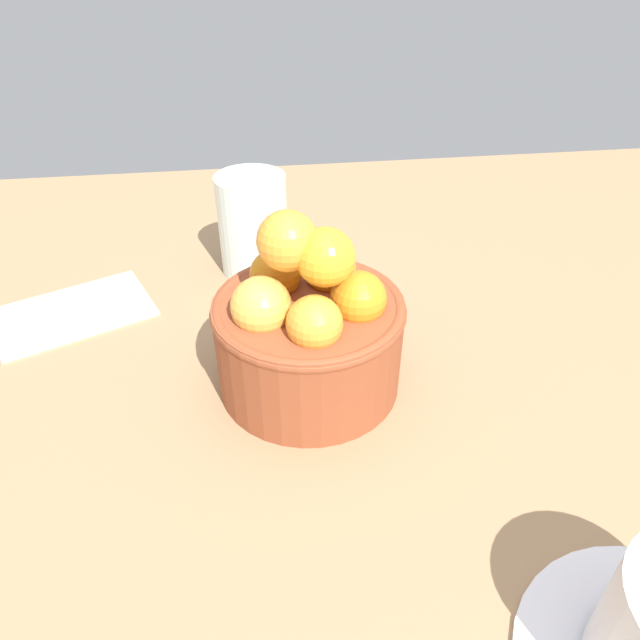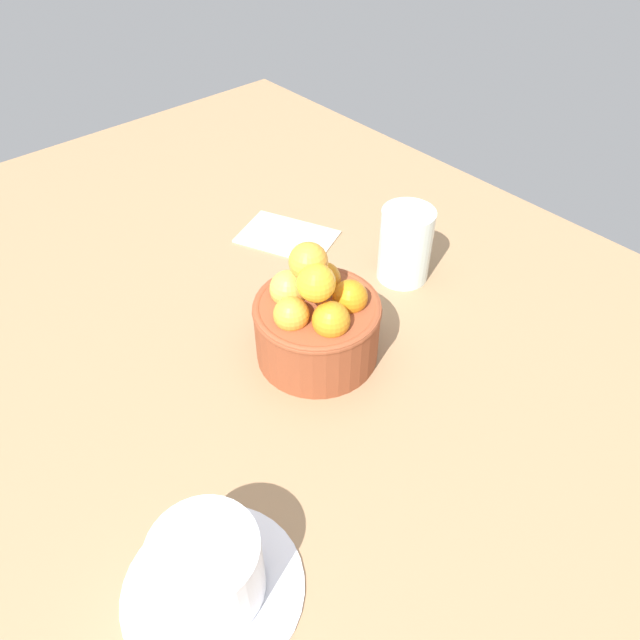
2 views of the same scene
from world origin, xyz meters
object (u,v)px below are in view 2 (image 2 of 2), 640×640
at_px(terracotta_bowl, 317,320).
at_px(folded_napkin, 287,236).
at_px(water_glass, 405,245).
at_px(coffee_cup, 209,572).

bearing_deg(terracotta_bowl, folded_napkin, 149.13).
relative_size(water_glass, folded_napkin, 0.74).
bearing_deg(coffee_cup, folded_napkin, 133.90).
xyz_separation_m(coffee_cup, water_glass, (-0.17, 0.41, 0.02)).
xyz_separation_m(terracotta_bowl, water_glass, (-0.03, 0.18, -0.00)).
bearing_deg(folded_napkin, coffee_cup, -46.10).
bearing_deg(coffee_cup, terracotta_bowl, 121.23).
bearing_deg(folded_napkin, terracotta_bowl, -30.87).
height_order(terracotta_bowl, coffee_cup, terracotta_bowl).
height_order(coffee_cup, folded_napkin, coffee_cup).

